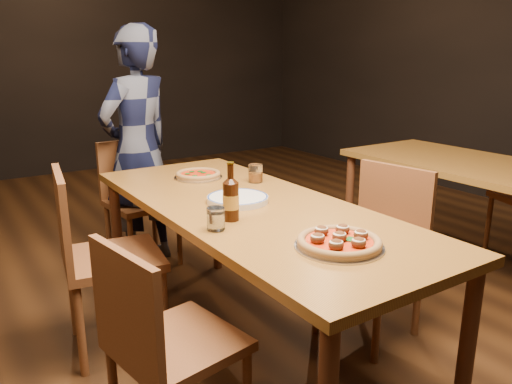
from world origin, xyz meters
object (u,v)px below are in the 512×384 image
pizza_margherita (198,175)px  beer_bottle (231,200)px  chair_end (142,202)px  table_main (250,219)px  plate_stack (238,199)px  chair_main_e (370,252)px  pizza_meatball (339,241)px  water_glass (216,219)px  table_right (500,179)px  amber_glass (256,173)px  chair_main_nw (178,341)px  diner (138,150)px  chair_main_sw (113,256)px

pizza_margherita → beer_bottle: (-0.23, -0.74, 0.07)m
chair_end → table_main: bearing=-93.7°
plate_stack → chair_main_e: bearing=-25.2°
chair_main_e → beer_bottle: size_ratio=3.80×
pizza_meatball → water_glass: size_ratio=3.58×
table_right → amber_glass: size_ratio=20.63×
pizza_margherita → plate_stack: size_ratio=0.94×
table_right → chair_main_nw: 2.28m
table_right → plate_stack: 1.75m
table_right → beer_bottle: bearing=178.4°
chair_main_e → chair_main_nw: bearing=-90.7°
beer_bottle → diner: diner is taller
pizza_meatball → diner: 1.94m
pizza_margherita → amber_glass: amber_glass is taller
plate_stack → water_glass: size_ratio=3.18×
chair_main_nw → chair_main_e: bearing=-90.5°
diner → beer_bottle: bearing=61.6°
chair_end → plate_stack: 1.27m
chair_main_sw → chair_main_nw: bearing=-173.0°
chair_main_e → pizza_margherita: bearing=-156.0°
table_main → diner: (-0.04, 1.32, 0.13)m
table_right → pizza_margherita: pizza_margherita is taller
chair_main_sw → water_glass: 0.73m
chair_end → pizza_margherita: bearing=-89.0°
table_main → chair_end: bearing=92.1°
water_glass → amber_glass: (0.55, 0.55, 0.00)m
beer_bottle → water_glass: size_ratio=2.67×
pizza_meatball → pizza_margherita: (0.06, 1.22, -0.00)m
table_main → chair_main_nw: size_ratio=2.30×
chair_main_nw → pizza_margherita: chair_main_nw is taller
diner → chair_main_sw: bearing=39.3°
table_main → water_glass: (-0.30, -0.22, 0.12)m
chair_main_e → beer_bottle: bearing=-105.0°
beer_bottle → pizza_meatball: bearing=-70.6°
table_main → chair_main_sw: bearing=143.9°
chair_main_nw → chair_main_sw: 0.79m
table_right → chair_end: size_ratio=2.24×
beer_bottle → water_glass: bearing=-148.0°
chair_main_e → pizza_meatball: (-0.60, -0.40, 0.31)m
pizza_meatball → diner: diner is taller
chair_main_e → pizza_margherita: (-0.54, 0.81, 0.31)m
table_right → plate_stack: bearing=171.4°
table_main → amber_glass: amber_glass is taller
table_main → chair_main_sw: (-0.54, 0.39, -0.20)m
chair_main_sw → chair_main_e: chair_main_sw is taller
chair_main_nw → amber_glass: (0.81, 0.73, 0.36)m
chair_main_nw → water_glass: bearing=-64.9°
chair_main_e → amber_glass: (-0.32, 0.55, 0.34)m
chair_main_sw → water_glass: size_ratio=10.59×
pizza_margherita → amber_glass: bearing=-50.2°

